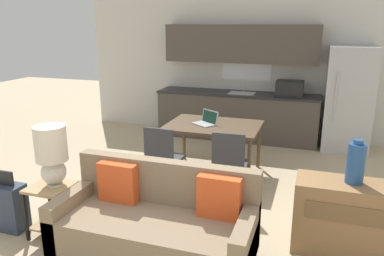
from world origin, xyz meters
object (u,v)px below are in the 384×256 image
(table_lamp, at_px, (52,153))
(couch, at_px, (157,223))
(vase, at_px, (356,163))
(dining_chair_near_left, at_px, (163,156))
(credenza, at_px, (351,218))
(refrigerator, at_px, (349,99))
(dining_chair_near_right, at_px, (229,162))
(suitcase, at_px, (9,206))
(laptop, at_px, (206,121))
(side_table, at_px, (52,202))
(dining_table, at_px, (213,129))

(table_lamp, bearing_deg, couch, -1.32)
(vase, distance_m, dining_chair_near_left, 2.35)
(couch, distance_m, dining_chair_near_left, 1.41)
(credenza, bearing_deg, refrigerator, 87.87)
(refrigerator, bearing_deg, credenza, -92.13)
(dining_chair_near_right, distance_m, suitcase, 2.56)
(dining_chair_near_left, distance_m, suitcase, 1.86)
(refrigerator, relative_size, dining_chair_near_left, 1.97)
(refrigerator, bearing_deg, laptop, -138.86)
(credenza, xyz_separation_m, laptop, (-1.91, 1.55, 0.43))
(side_table, bearing_deg, refrigerator, 52.32)
(refrigerator, distance_m, suitcase, 5.44)
(laptop, bearing_deg, dining_chair_near_right, -24.08)
(credenza, bearing_deg, suitcase, -168.48)
(refrigerator, xyz_separation_m, table_lamp, (-3.03, -3.94, 0.01))
(couch, bearing_deg, laptop, 94.21)
(couch, relative_size, vase, 4.39)
(couch, relative_size, credenza, 1.74)
(dining_chair_near_right, bearing_deg, side_table, 38.04)
(credenza, xyz_separation_m, vase, (-0.02, 0.02, 0.56))
(side_table, distance_m, vase, 3.05)
(side_table, bearing_deg, credenza, 12.32)
(vase, xyz_separation_m, suitcase, (-3.45, -0.73, -0.66))
(dining_chair_near_left, bearing_deg, refrigerator, -129.52)
(refrigerator, relative_size, table_lamp, 2.84)
(refrigerator, height_order, couch, refrigerator)
(dining_table, xyz_separation_m, table_lamp, (-1.10, -2.17, 0.24))
(dining_table, height_order, vase, vase)
(table_lamp, xyz_separation_m, vase, (2.88, 0.64, 0.01))
(refrigerator, distance_m, credenza, 3.37)
(dining_table, distance_m, side_table, 2.50)
(vase, xyz_separation_m, dining_chair_near_right, (-1.35, 0.71, -0.41))
(dining_table, distance_m, dining_chair_near_right, 0.95)
(refrigerator, bearing_deg, vase, -92.44)
(credenza, bearing_deg, couch, -159.81)
(side_table, distance_m, credenza, 3.01)
(dining_table, bearing_deg, side_table, -117.35)
(refrigerator, distance_m, table_lamp, 4.97)
(dining_table, distance_m, table_lamp, 2.45)
(suitcase, bearing_deg, dining_chair_near_left, 48.25)
(couch, height_order, credenza, couch)
(laptop, distance_m, suitcase, 2.79)
(credenza, distance_m, vase, 0.56)
(side_table, height_order, suitcase, suitcase)
(refrigerator, distance_m, couch, 4.42)
(suitcase, bearing_deg, refrigerator, 48.33)
(refrigerator, relative_size, credenza, 1.68)
(refrigerator, distance_m, side_table, 5.04)
(credenza, distance_m, dining_chair_near_right, 1.56)
(dining_table, bearing_deg, vase, -40.72)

